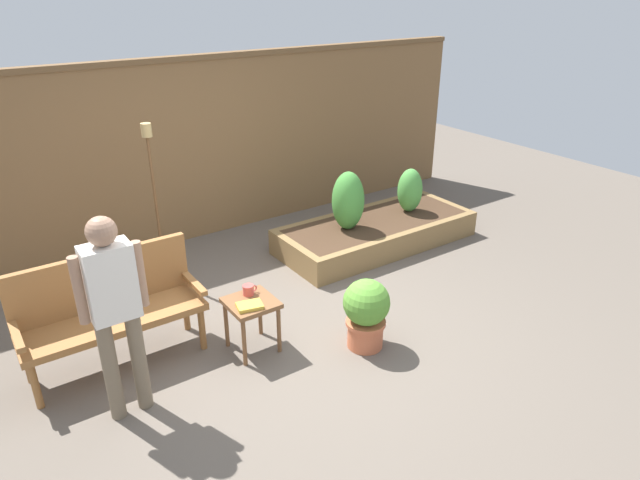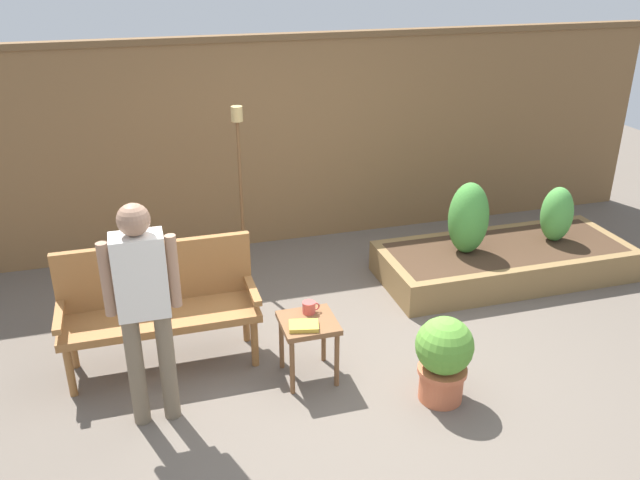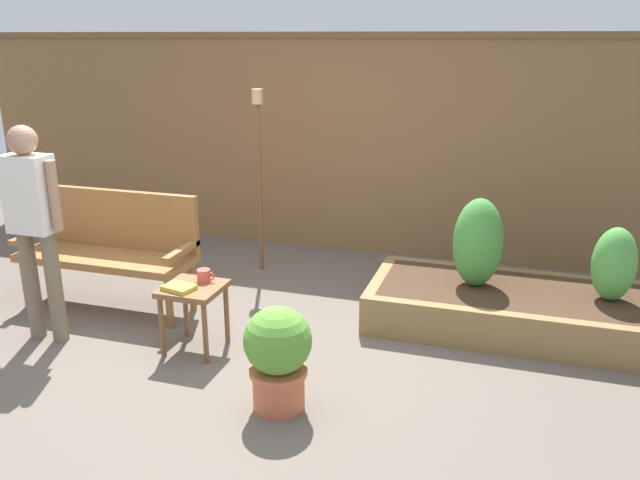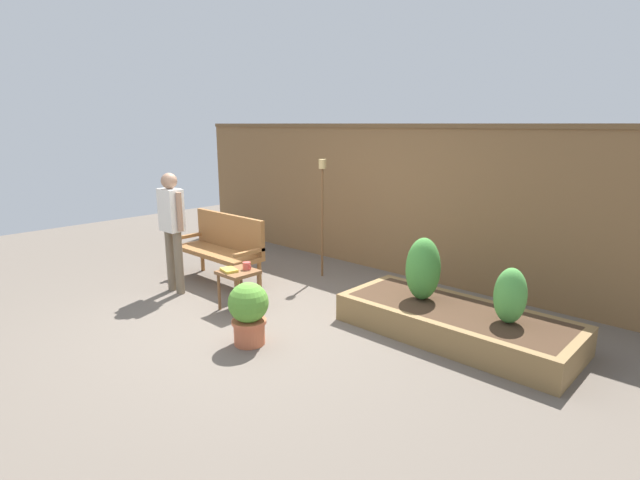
{
  "view_description": "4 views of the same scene",
  "coord_description": "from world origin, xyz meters",
  "px_view_note": "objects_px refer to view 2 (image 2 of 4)",
  "views": [
    {
      "loc": [
        -2.23,
        -3.59,
        2.92
      ],
      "look_at": [
        0.47,
        0.33,
        0.71
      ],
      "focal_mm": 31.66,
      "sensor_mm": 36.0,
      "label": 1
    },
    {
      "loc": [
        -1.47,
        -3.85,
        2.95
      ],
      "look_at": [
        -0.06,
        0.94,
        0.7
      ],
      "focal_mm": 37.01,
      "sensor_mm": 36.0,
      "label": 2
    },
    {
      "loc": [
        1.66,
        -3.55,
        2.13
      ],
      "look_at": [
        0.21,
        1.05,
        0.58
      ],
      "focal_mm": 35.83,
      "sensor_mm": 36.0,
      "label": 3
    },
    {
      "loc": [
        4.05,
        -3.29,
        2.16
      ],
      "look_at": [
        0.47,
        0.55,
        0.91
      ],
      "focal_mm": 27.54,
      "sensor_mm": 36.0,
      "label": 4
    }
  ],
  "objects_px": {
    "potted_boxwood": "(444,356)",
    "person_by_bench": "(143,298)",
    "side_table": "(308,330)",
    "tiki_torch": "(240,165)",
    "shrub_far_corner": "(557,214)",
    "garden_bench": "(158,297)",
    "cup_on_table": "(309,307)",
    "book_on_table": "(304,326)",
    "shrub_near_bench": "(468,218)"
  },
  "relations": [
    {
      "from": "side_table",
      "to": "potted_boxwood",
      "type": "bearing_deg",
      "value": -31.95
    },
    {
      "from": "cup_on_table",
      "to": "shrub_near_bench",
      "type": "bearing_deg",
      "value": 28.36
    },
    {
      "from": "tiki_torch",
      "to": "shrub_near_bench",
      "type": "bearing_deg",
      "value": -15.97
    },
    {
      "from": "garden_bench",
      "to": "book_on_table",
      "type": "relative_size",
      "value": 6.98
    },
    {
      "from": "shrub_near_bench",
      "to": "shrub_far_corner",
      "type": "distance_m",
      "value": 0.95
    },
    {
      "from": "side_table",
      "to": "book_on_table",
      "type": "relative_size",
      "value": 2.33
    },
    {
      "from": "person_by_bench",
      "to": "cup_on_table",
      "type": "bearing_deg",
      "value": 13.44
    },
    {
      "from": "garden_bench",
      "to": "potted_boxwood",
      "type": "relative_size",
      "value": 2.25
    },
    {
      "from": "side_table",
      "to": "cup_on_table",
      "type": "bearing_deg",
      "value": 70.7
    },
    {
      "from": "side_table",
      "to": "book_on_table",
      "type": "xyz_separation_m",
      "value": [
        -0.06,
        -0.09,
        0.1
      ]
    },
    {
      "from": "cup_on_table",
      "to": "shrub_far_corner",
      "type": "bearing_deg",
      "value": 19.41
    },
    {
      "from": "shrub_near_bench",
      "to": "person_by_bench",
      "type": "xyz_separation_m",
      "value": [
        -2.94,
        -1.24,
        0.29
      ]
    },
    {
      "from": "book_on_table",
      "to": "tiki_torch",
      "type": "relative_size",
      "value": 0.12
    },
    {
      "from": "tiki_torch",
      "to": "shrub_far_corner",
      "type": "bearing_deg",
      "value": -10.97
    },
    {
      "from": "potted_boxwood",
      "to": "shrub_near_bench",
      "type": "height_order",
      "value": "shrub_near_bench"
    },
    {
      "from": "garden_bench",
      "to": "tiki_torch",
      "type": "xyz_separation_m",
      "value": [
        0.84,
        1.11,
        0.61
      ]
    },
    {
      "from": "potted_boxwood",
      "to": "person_by_bench",
      "type": "distance_m",
      "value": 2.05
    },
    {
      "from": "potted_boxwood",
      "to": "shrub_far_corner",
      "type": "xyz_separation_m",
      "value": [
        1.95,
        1.58,
        0.22
      ]
    },
    {
      "from": "garden_bench",
      "to": "book_on_table",
      "type": "distance_m",
      "value": 1.14
    },
    {
      "from": "person_by_bench",
      "to": "tiki_torch",
      "type": "bearing_deg",
      "value": 62.67
    },
    {
      "from": "garden_bench",
      "to": "shrub_far_corner",
      "type": "distance_m",
      "value": 3.83
    },
    {
      "from": "side_table",
      "to": "book_on_table",
      "type": "distance_m",
      "value": 0.14
    },
    {
      "from": "garden_bench",
      "to": "person_by_bench",
      "type": "relative_size",
      "value": 0.92
    },
    {
      "from": "garden_bench",
      "to": "cup_on_table",
      "type": "height_order",
      "value": "garden_bench"
    },
    {
      "from": "cup_on_table",
      "to": "side_table",
      "type": "bearing_deg",
      "value": -109.3
    },
    {
      "from": "cup_on_table",
      "to": "tiki_torch",
      "type": "relative_size",
      "value": 0.08
    },
    {
      "from": "shrub_far_corner",
      "to": "tiki_torch",
      "type": "height_order",
      "value": "tiki_torch"
    },
    {
      "from": "tiki_torch",
      "to": "cup_on_table",
      "type": "bearing_deg",
      "value": -82.19
    },
    {
      "from": "cup_on_table",
      "to": "shrub_near_bench",
      "type": "xyz_separation_m",
      "value": [
        1.79,
        0.97,
        0.12
      ]
    },
    {
      "from": "book_on_table",
      "to": "person_by_bench",
      "type": "bearing_deg",
      "value": -162.53
    },
    {
      "from": "potted_boxwood",
      "to": "shrub_far_corner",
      "type": "distance_m",
      "value": 2.53
    },
    {
      "from": "shrub_near_bench",
      "to": "garden_bench",
      "type": "bearing_deg",
      "value": -169.22
    },
    {
      "from": "side_table",
      "to": "shrub_far_corner",
      "type": "height_order",
      "value": "shrub_far_corner"
    },
    {
      "from": "person_by_bench",
      "to": "potted_boxwood",
      "type": "bearing_deg",
      "value": -10.05
    },
    {
      "from": "potted_boxwood",
      "to": "person_by_bench",
      "type": "bearing_deg",
      "value": 169.95
    },
    {
      "from": "shrub_near_bench",
      "to": "person_by_bench",
      "type": "relative_size",
      "value": 0.44
    },
    {
      "from": "side_table",
      "to": "shrub_near_bench",
      "type": "bearing_deg",
      "value": 30.35
    },
    {
      "from": "tiki_torch",
      "to": "book_on_table",
      "type": "bearing_deg",
      "value": -86.09
    },
    {
      "from": "tiki_torch",
      "to": "person_by_bench",
      "type": "bearing_deg",
      "value": -117.33
    },
    {
      "from": "garden_bench",
      "to": "book_on_table",
      "type": "bearing_deg",
      "value": -32.8
    },
    {
      "from": "book_on_table",
      "to": "shrub_near_bench",
      "type": "height_order",
      "value": "shrub_near_bench"
    },
    {
      "from": "shrub_near_bench",
      "to": "shrub_far_corner",
      "type": "bearing_deg",
      "value": -0.0
    },
    {
      "from": "shrub_far_corner",
      "to": "cup_on_table",
      "type": "bearing_deg",
      "value": -160.59
    },
    {
      "from": "book_on_table",
      "to": "potted_boxwood",
      "type": "xyz_separation_m",
      "value": [
        0.88,
        -0.43,
        -0.14
      ]
    },
    {
      "from": "potted_boxwood",
      "to": "book_on_table",
      "type": "bearing_deg",
      "value": 154.13
    },
    {
      "from": "side_table",
      "to": "cup_on_table",
      "type": "relative_size",
      "value": 3.67
    },
    {
      "from": "garden_bench",
      "to": "potted_boxwood",
      "type": "distance_m",
      "value": 2.12
    },
    {
      "from": "potted_boxwood",
      "to": "person_by_bench",
      "type": "xyz_separation_m",
      "value": [
        -1.94,
        0.34,
        0.58
      ]
    },
    {
      "from": "book_on_table",
      "to": "shrub_near_bench",
      "type": "relative_size",
      "value": 0.3
    },
    {
      "from": "potted_boxwood",
      "to": "garden_bench",
      "type": "bearing_deg",
      "value": 150.41
    }
  ]
}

